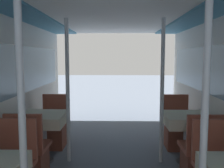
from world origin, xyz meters
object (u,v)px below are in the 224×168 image
(chair_left_far_1, at_px, (54,131))
(support_pole_right_1, at_px, (162,92))
(support_pole_left_0, at_px, (22,124))
(dining_table_left_1, at_px, (43,121))
(support_pole_right_0, at_px, (204,125))
(chair_right_near_1, at_px, (200,160))
(support_pole_left_1, at_px, (68,92))
(dining_table_right_1, at_px, (187,122))
(chair_left_near_1, at_px, (30,159))
(chair_right_far_1, at_px, (177,132))

(chair_left_far_1, distance_m, support_pole_right_1, 1.97)
(support_pole_left_0, height_order, dining_table_left_1, support_pole_left_0)
(support_pole_right_0, xyz_separation_m, chair_right_near_1, (0.37, 1.15, -0.76))
(support_pole_left_1, xyz_separation_m, chair_right_near_1, (1.72, -0.58, -0.76))
(support_pole_right_0, distance_m, dining_table_right_1, 1.82)
(dining_table_left_1, xyz_separation_m, support_pole_right_1, (1.72, 0.00, 0.43))
(dining_table_left_1, height_order, support_pole_left_1, support_pole_left_1)
(chair_left_far_1, distance_m, support_pole_left_1, 1.03)
(chair_left_far_1, bearing_deg, support_pole_right_1, 161.31)
(support_pole_right_0, bearing_deg, chair_left_near_1, 146.36)
(chair_left_near_1, bearing_deg, chair_right_far_1, 29.08)
(chair_left_far_1, height_order, support_pole_right_0, support_pole_right_0)
(dining_table_left_1, xyz_separation_m, chair_right_near_1, (2.10, -0.58, -0.33))
(support_pole_left_0, height_order, dining_table_right_1, support_pole_left_0)
(chair_left_near_1, relative_size, chair_right_near_1, 1.00)
(dining_table_left_1, distance_m, chair_left_near_1, 0.67)
(dining_table_right_1, xyz_separation_m, support_pole_right_1, (-0.37, 0.00, 0.43))
(support_pole_left_1, bearing_deg, chair_left_near_1, -122.59)
(chair_left_near_1, distance_m, chair_right_far_1, 2.40)
(dining_table_left_1, bearing_deg, chair_right_near_1, -15.54)
(dining_table_left_1, height_order, support_pole_right_1, support_pole_right_1)
(dining_table_right_1, distance_m, chair_right_far_1, 0.67)
(chair_left_near_1, distance_m, support_pole_right_1, 1.97)
(support_pole_right_0, bearing_deg, dining_table_right_1, 77.84)
(support_pole_left_1, distance_m, chair_right_near_1, 1.97)
(chair_left_near_1, bearing_deg, chair_left_far_1, 90.00)
(dining_table_left_1, height_order, chair_right_near_1, chair_right_near_1)
(chair_left_near_1, xyz_separation_m, support_pole_right_0, (1.72, -1.15, 0.76))
(support_pole_left_1, distance_m, dining_table_right_1, 1.78)
(chair_left_near_1, relative_size, chair_right_far_1, 1.00)
(chair_right_near_1, relative_size, support_pole_right_1, 0.43)
(support_pole_right_0, bearing_deg, chair_right_near_1, 72.00)
(support_pole_left_1, height_order, dining_table_right_1, support_pole_left_1)
(support_pole_left_0, xyz_separation_m, support_pole_right_1, (1.35, 1.73, 0.00))
(support_pole_right_0, relative_size, chair_right_near_1, 2.34)
(support_pole_right_1, bearing_deg, chair_right_near_1, -57.41)
(chair_left_near_1, bearing_deg, dining_table_left_1, 90.00)
(chair_left_far_1, bearing_deg, support_pole_right_0, 126.69)
(chair_left_near_1, distance_m, dining_table_right_1, 2.20)
(support_pole_left_0, xyz_separation_m, chair_right_near_1, (1.72, 1.15, -0.76))
(chair_left_near_1, height_order, chair_right_far_1, same)
(chair_left_near_1, bearing_deg, dining_table_right_1, 15.54)
(support_pole_right_0, relative_size, dining_table_right_1, 2.92)
(support_pole_left_1, distance_m, support_pole_right_1, 1.35)
(support_pole_left_0, relative_size, support_pole_right_0, 1.00)
(support_pole_left_0, height_order, support_pole_right_1, same)
(chair_left_far_1, relative_size, chair_right_near_1, 1.00)
(support_pole_left_0, bearing_deg, dining_table_left_1, 102.16)
(support_pole_right_0, xyz_separation_m, chair_right_far_1, (0.37, 2.31, -0.76))
(support_pole_left_0, relative_size, support_pole_right_1, 1.00)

